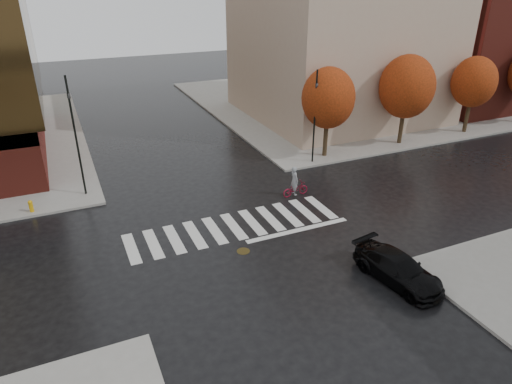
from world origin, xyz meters
TOP-DOWN VIEW (x-y plane):
  - ground at (0.00, 0.00)m, footprint 120.00×120.00m
  - sidewalk_ne at (21.00, 21.00)m, footprint 30.00×30.00m
  - crosswalk at (0.00, 0.50)m, footprint 12.00×3.00m
  - building_ne_tan at (17.00, 17.00)m, footprint 16.00×16.00m
  - building_ne_brick at (33.00, 16.00)m, footprint 14.00×14.00m
  - tree_ne_a at (10.00, 7.40)m, footprint 3.80×3.80m
  - tree_ne_b at (17.00, 7.40)m, footprint 4.20×4.20m
  - tree_ne_c at (24.00, 7.40)m, footprint 3.60×3.60m
  - sedan at (4.88, -6.98)m, footprint 2.51×4.62m
  - cyclist at (4.84, 2.50)m, footprint 1.74×0.69m
  - traffic_light_nw at (-6.96, 7.73)m, footprint 0.22×0.20m
  - traffic_light_ne at (8.54, 6.69)m, footprint 0.18×0.20m
  - fire_hydrant at (-10.00, 6.50)m, footprint 0.25×0.25m
  - manhole at (-0.47, -2.00)m, footprint 0.75×0.75m

SIDE VIEW (x-z plane):
  - ground at x=0.00m, z-range 0.00..0.00m
  - crosswalk at x=0.00m, z-range 0.00..0.01m
  - manhole at x=-0.47m, z-range 0.00..0.01m
  - sidewalk_ne at x=21.00m, z-range 0.00..0.15m
  - fire_hydrant at x=-10.00m, z-range 0.19..0.89m
  - sedan at x=4.88m, z-range 0.00..1.27m
  - cyclist at x=4.84m, z-range -0.31..1.64m
  - traffic_light_ne at x=8.54m, z-range 0.53..7.06m
  - traffic_light_nw at x=-6.96m, z-range 0.64..7.87m
  - tree_ne_c at x=24.00m, z-range 1.22..7.53m
  - tree_ne_a at x=10.00m, z-range 1.20..7.71m
  - tree_ne_b at x=17.00m, z-range 1.17..8.07m
  - building_ne_brick at x=33.00m, z-range 0.15..14.15m
  - building_ne_tan at x=17.00m, z-range 0.15..18.15m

